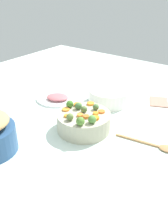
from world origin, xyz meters
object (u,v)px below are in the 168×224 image
serving_bowl_carrots (84,122)px  ham_plate (58,98)px  casserole_dish (109,96)px  wooden_spoon (159,146)px

serving_bowl_carrots → ham_plate: serving_bowl_carrots is taller
casserole_dish → ham_plate: (-0.14, 0.27, -0.04)m
serving_bowl_carrots → wooden_spoon: bearing=-76.9°
wooden_spoon → casserole_dish: bearing=58.6°
serving_bowl_carrots → ham_plate: 0.38m
wooden_spoon → ham_plate: size_ratio=1.08×
wooden_spoon → ham_plate: 0.68m
wooden_spoon → casserole_dish: 0.47m
casserole_dish → serving_bowl_carrots: bearing=-169.5°
serving_bowl_carrots → casserole_dish: bearing=10.5°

